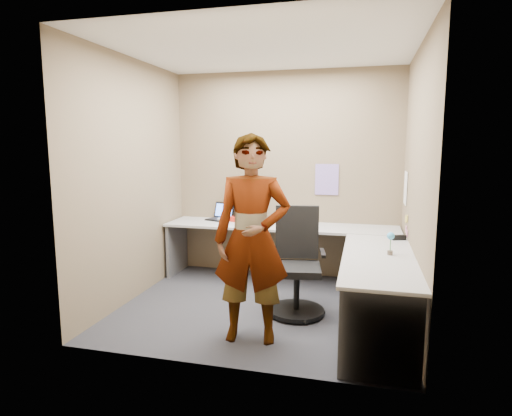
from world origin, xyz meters
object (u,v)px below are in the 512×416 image
(office_chair, at_px, (297,271))
(person, at_px, (252,239))
(desk, at_px, (308,249))
(monitor, at_px, (243,195))

(office_chair, bearing_deg, person, -121.95)
(person, bearing_deg, office_chair, 59.56)
(desk, relative_size, monitor, 6.09)
(monitor, height_order, office_chair, monitor)
(person, bearing_deg, monitor, 100.13)
(office_chair, bearing_deg, desk, 72.04)
(desk, height_order, person, person)
(desk, distance_m, office_chair, 0.45)
(monitor, xyz_separation_m, person, (0.61, -1.87, -0.16))
(desk, distance_m, person, 1.23)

